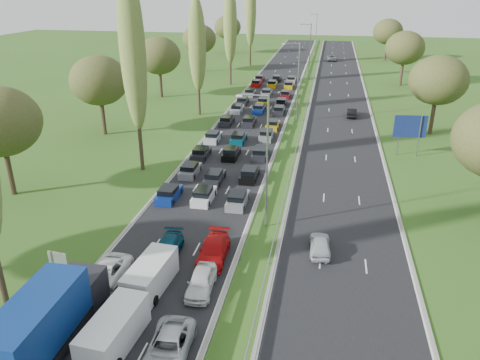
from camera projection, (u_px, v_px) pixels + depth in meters
The scene contains 22 objects.
ground at pixel (297, 118), 75.40m from camera, with size 260.00×260.00×0.00m, color #325119.
near_carriageway at pixel (258, 112), 78.83m from camera, with size 10.50×215.00×0.04m, color black.
far_carriageway at pixel (340, 116), 76.50m from camera, with size 10.50×215.00×0.04m, color black.
central_reservation at pixel (298, 111), 77.45m from camera, with size 2.36×215.00×0.32m.
lamp_columns at pixel (298, 83), 71.25m from camera, with size 0.18×140.18×12.00m.
poplar_row at pixel (175, 45), 62.62m from camera, with size 2.80×127.80×22.44m.
woodland_left at pixel (87, 85), 61.26m from camera, with size 8.00×166.00×11.10m.
woodland_right at pixel (452, 93), 56.98m from camera, with size 8.00×153.00×11.10m.
traffic_queue_fill at pixel (253, 117), 74.16m from camera, with size 9.11×66.41×0.80m.
near_car_2 at pixel (105, 274), 33.70m from camera, with size 2.42×5.24×1.46m, color white.
near_car_7 at pixel (168, 248), 37.10m from camera, with size 1.91×4.70×1.36m, color #043248.
near_car_10 at pixel (168, 348), 26.94m from camera, with size 2.39×5.18×1.44m, color #9EA3A7.
near_car_11 at pixel (213, 250), 36.67m from camera, with size 2.11×5.19×1.51m, color #AF0A0C.
near_car_12 at pixel (201, 281), 32.88m from camera, with size 1.74×4.32×1.47m, color silver.
far_car_0 at pixel (320, 244), 37.61m from camera, with size 1.64×4.08×1.39m, color #B3B7BD.
far_car_1 at pixel (352, 112), 75.74m from camera, with size 1.51×4.33×1.43m, color black.
far_car_2 at pixel (332, 58), 130.10m from camera, with size 2.56×5.55×1.54m, color gray.
blue_lorry at pixel (48, 319), 27.16m from camera, with size 2.70×9.71×4.10m.
white_van_front at pixel (116, 328), 27.91m from camera, with size 2.14×5.45×2.19m.
white_van_rear at pixel (152, 274), 33.17m from camera, with size 2.09×5.34×2.15m.
info_sign at pixel (58, 261), 34.19m from camera, with size 1.50×0.25×2.10m.
direction_sign at pixel (410, 128), 57.61m from camera, with size 3.99×0.54×5.20m.
Camera 1 is at (9.18, 6.22, 20.17)m, focal length 35.00 mm.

